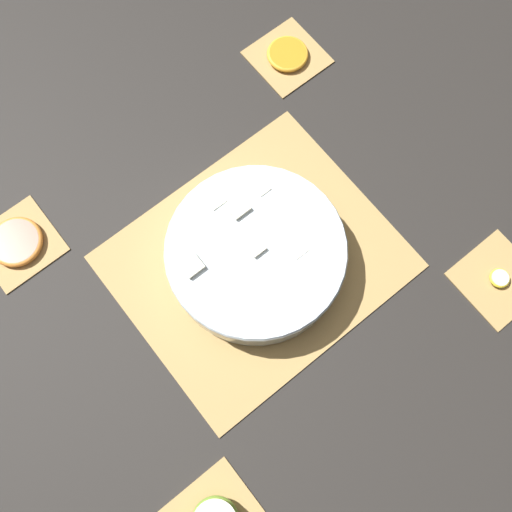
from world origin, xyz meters
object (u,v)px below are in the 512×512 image
object	(u,v)px
fruit_salad_bowl	(256,254)
banana_coin_single	(500,278)
orange_slice_whole	(288,54)
grapefruit_slice	(16,242)

from	to	relation	value
fruit_salad_bowl	banana_coin_single	world-z (taller)	fruit_salad_bowl
orange_slice_whole	grapefruit_slice	bearing A→B (deg)	-0.00
grapefruit_slice	orange_slice_whole	bearing A→B (deg)	180.00
banana_coin_single	grapefruit_slice	xyz separation A→B (m)	(0.59, -0.55, 0.00)
orange_slice_whole	banana_coin_single	xyz separation A→B (m)	(-0.00, 0.55, -0.00)
banana_coin_single	grapefruit_slice	distance (m)	0.81
orange_slice_whole	grapefruit_slice	world-z (taller)	grapefruit_slice
grapefruit_slice	banana_coin_single	bearing A→B (deg)	136.96
orange_slice_whole	grapefruit_slice	size ratio (longest dim) A/B	0.87
grapefruit_slice	fruit_salad_bowl	bearing A→B (deg)	136.94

